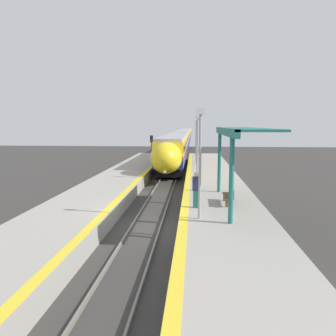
{
  "coord_description": "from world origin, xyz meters",
  "views": [
    {
      "loc": [
        2.31,
        -15.34,
        5.09
      ],
      "look_at": [
        0.59,
        6.42,
        2.16
      ],
      "focal_mm": 35.0,
      "sensor_mm": 36.0,
      "label": 1
    }
  ],
  "objects_px": {
    "person_waiting": "(196,189)",
    "platform_bench": "(229,195)",
    "lamppost_mid": "(198,143)",
    "lamppost_far": "(196,137)",
    "lamppost_near": "(200,156)",
    "railway_signal": "(152,150)",
    "lamppost_farthest": "(196,134)",
    "train": "(183,138)"
  },
  "relations": [
    {
      "from": "lamppost_mid",
      "to": "lamppost_farthest",
      "type": "distance_m",
      "value": 20.59
    },
    {
      "from": "person_waiting",
      "to": "railway_signal",
      "type": "bearing_deg",
      "value": 104.44
    },
    {
      "from": "railway_signal",
      "to": "lamppost_near",
      "type": "xyz_separation_m",
      "value": [
        4.63,
        -19.37,
        1.28
      ]
    },
    {
      "from": "lamppost_farthest",
      "to": "lamppost_mid",
      "type": "bearing_deg",
      "value": -90.0
    },
    {
      "from": "train",
      "to": "platform_bench",
      "type": "height_order",
      "value": "train"
    },
    {
      "from": "train",
      "to": "lamppost_far",
      "type": "bearing_deg",
      "value": -85.95
    },
    {
      "from": "platform_bench",
      "to": "lamppost_far",
      "type": "bearing_deg",
      "value": 95.23
    },
    {
      "from": "lamppost_far",
      "to": "lamppost_mid",
      "type": "bearing_deg",
      "value": -90.0
    },
    {
      "from": "person_waiting",
      "to": "lamppost_farthest",
      "type": "distance_m",
      "value": 29.01
    },
    {
      "from": "train",
      "to": "railway_signal",
      "type": "relative_size",
      "value": 23.24
    },
    {
      "from": "railway_signal",
      "to": "lamppost_mid",
      "type": "xyz_separation_m",
      "value": [
        4.63,
        -9.07,
        1.28
      ]
    },
    {
      "from": "platform_bench",
      "to": "lamppost_mid",
      "type": "height_order",
      "value": "lamppost_mid"
    },
    {
      "from": "platform_bench",
      "to": "lamppost_near",
      "type": "height_order",
      "value": "lamppost_near"
    },
    {
      "from": "lamppost_mid",
      "to": "person_waiting",
      "type": "bearing_deg",
      "value": -90.98
    },
    {
      "from": "platform_bench",
      "to": "person_waiting",
      "type": "xyz_separation_m",
      "value": [
        -1.77,
        -0.91,
        0.47
      ]
    },
    {
      "from": "train",
      "to": "lamppost_far",
      "type": "distance_m",
      "value": 36.59
    },
    {
      "from": "person_waiting",
      "to": "railway_signal",
      "type": "distance_m",
      "value": 18.01
    },
    {
      "from": "lamppost_near",
      "to": "lamppost_far",
      "type": "relative_size",
      "value": 1.0
    },
    {
      "from": "platform_bench",
      "to": "person_waiting",
      "type": "height_order",
      "value": "person_waiting"
    },
    {
      "from": "lamppost_mid",
      "to": "lamppost_farthest",
      "type": "bearing_deg",
      "value": 90.0
    },
    {
      "from": "person_waiting",
      "to": "platform_bench",
      "type": "bearing_deg",
      "value": 27.25
    },
    {
      "from": "train",
      "to": "railway_signal",
      "type": "xyz_separation_m",
      "value": [
        -2.05,
        -37.69,
        0.25
      ]
    },
    {
      "from": "platform_bench",
      "to": "railway_signal",
      "type": "distance_m",
      "value": 17.7
    },
    {
      "from": "train",
      "to": "platform_bench",
      "type": "distance_m",
      "value": 54.38
    },
    {
      "from": "lamppost_mid",
      "to": "lamppost_far",
      "type": "height_order",
      "value": "same"
    },
    {
      "from": "train",
      "to": "lamppost_far",
      "type": "height_order",
      "value": "lamppost_far"
    },
    {
      "from": "lamppost_near",
      "to": "person_waiting",
      "type": "bearing_deg",
      "value": 94.22
    },
    {
      "from": "person_waiting",
      "to": "lamppost_mid",
      "type": "height_order",
      "value": "lamppost_mid"
    },
    {
      "from": "lamppost_farthest",
      "to": "lamppost_near",
      "type": "bearing_deg",
      "value": -90.0
    },
    {
      "from": "railway_signal",
      "to": "lamppost_farthest",
      "type": "bearing_deg",
      "value": 68.09
    },
    {
      "from": "platform_bench",
      "to": "person_waiting",
      "type": "distance_m",
      "value": 2.04
    },
    {
      "from": "lamppost_farthest",
      "to": "lamppost_far",
      "type": "bearing_deg",
      "value": -90.0
    },
    {
      "from": "railway_signal",
      "to": "lamppost_far",
      "type": "distance_m",
      "value": 4.96
    },
    {
      "from": "person_waiting",
      "to": "lamppost_far",
      "type": "relative_size",
      "value": 0.37
    },
    {
      "from": "lamppost_farthest",
      "to": "person_waiting",
      "type": "bearing_deg",
      "value": -90.28
    },
    {
      "from": "train",
      "to": "platform_bench",
      "type": "xyz_separation_m",
      "value": [
        4.2,
        -54.21,
        -0.78
      ]
    },
    {
      "from": "train",
      "to": "lamppost_mid",
      "type": "bearing_deg",
      "value": -86.84
    },
    {
      "from": "lamppost_near",
      "to": "lamppost_farthest",
      "type": "relative_size",
      "value": 1.0
    },
    {
      "from": "lamppost_mid",
      "to": "lamppost_farthest",
      "type": "relative_size",
      "value": 1.0
    },
    {
      "from": "platform_bench",
      "to": "lamppost_farthest",
      "type": "bearing_deg",
      "value": 93.31
    },
    {
      "from": "person_waiting",
      "to": "lamppost_far",
      "type": "distance_m",
      "value": 18.74
    },
    {
      "from": "lamppost_near",
      "to": "lamppost_far",
      "type": "bearing_deg",
      "value": 90.0
    }
  ]
}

